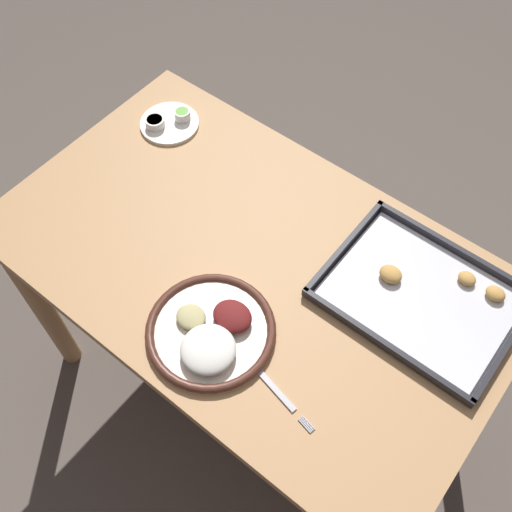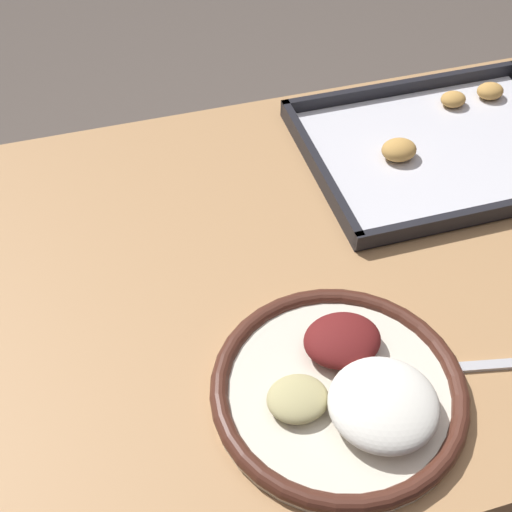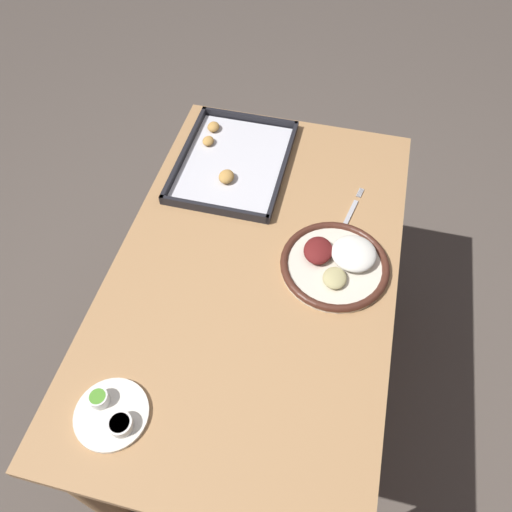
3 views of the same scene
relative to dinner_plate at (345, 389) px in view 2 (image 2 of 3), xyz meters
name	(u,v)px [view 2 (image 2 of 3)]	position (x,y,z in m)	size (l,w,h in m)	color
dining_table	(246,335)	(-0.05, 0.20, -0.14)	(1.20, 0.72, 0.76)	#AD7F51
dinner_plate	(345,389)	(0.00, 0.00, 0.00)	(0.28, 0.28, 0.05)	beige
fork	(499,365)	(0.18, -0.01, -0.01)	(0.19, 0.05, 0.00)	#B2B2B7
baking_tray	(444,145)	(0.30, 0.36, -0.01)	(0.41, 0.31, 0.04)	black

